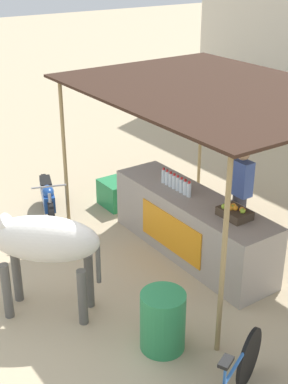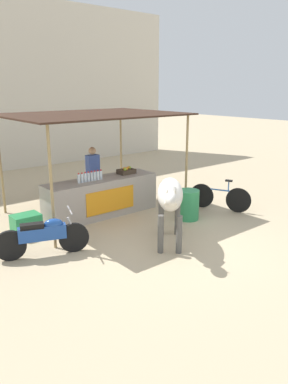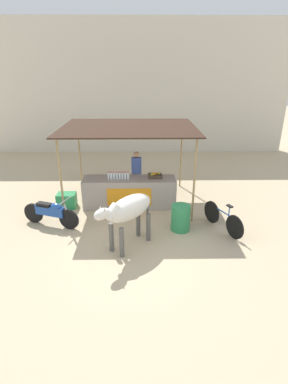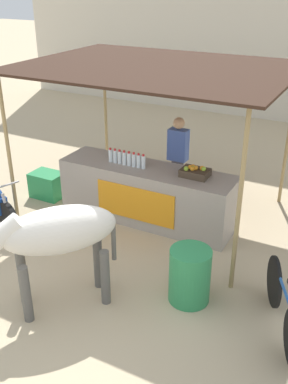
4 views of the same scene
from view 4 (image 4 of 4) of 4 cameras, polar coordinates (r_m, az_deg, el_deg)
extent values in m
plane|color=tan|center=(6.29, -9.20, -12.08)|extent=(60.00, 60.00, 0.00)
cube|color=#9E9389|center=(7.61, 0.34, -0.24)|extent=(3.00, 0.80, 0.96)
cube|color=orange|center=(7.28, -1.16, -1.50)|extent=(1.40, 0.02, 0.58)
cube|color=#382319|center=(7.21, 1.53, 15.60)|extent=(4.20, 3.20, 0.04)
cylinder|color=#997F51|center=(7.49, -16.81, 4.78)|extent=(0.06, 0.06, 2.54)
cylinder|color=#997F51|center=(5.69, 12.01, -1.51)|extent=(0.06, 0.06, 2.54)
cylinder|color=#997F51|center=(9.63, -4.93, 10.41)|extent=(0.06, 0.06, 2.54)
cylinder|color=#997F51|center=(8.30, 17.86, 6.68)|extent=(0.06, 0.06, 2.54)
cylinder|color=silver|center=(7.63, -4.27, 4.62)|extent=(0.07, 0.07, 0.22)
cylinder|color=red|center=(7.59, -4.30, 5.50)|extent=(0.04, 0.04, 0.03)
cylinder|color=silver|center=(7.59, -3.69, 4.51)|extent=(0.07, 0.07, 0.22)
cylinder|color=red|center=(7.54, -3.72, 5.39)|extent=(0.04, 0.04, 0.03)
cylinder|color=silver|center=(7.54, -3.10, 4.40)|extent=(0.07, 0.07, 0.22)
cylinder|color=red|center=(7.50, -3.13, 5.28)|extent=(0.04, 0.04, 0.03)
cylinder|color=silver|center=(7.50, -2.51, 4.28)|extent=(0.07, 0.07, 0.22)
cylinder|color=red|center=(7.46, -2.53, 5.17)|extent=(0.04, 0.04, 0.03)
cylinder|color=silver|center=(7.46, -1.91, 4.16)|extent=(0.07, 0.07, 0.22)
cylinder|color=red|center=(7.41, -1.93, 5.06)|extent=(0.04, 0.04, 0.03)
cylinder|color=silver|center=(7.42, -1.31, 4.04)|extent=(0.07, 0.07, 0.22)
cylinder|color=red|center=(7.37, -1.32, 4.94)|extent=(0.04, 0.04, 0.03)
cylinder|color=silver|center=(7.38, -0.69, 3.92)|extent=(0.07, 0.07, 0.22)
cylinder|color=red|center=(7.33, -0.70, 4.83)|extent=(0.04, 0.04, 0.03)
cylinder|color=silver|center=(7.34, -0.07, 3.80)|extent=(0.07, 0.07, 0.22)
cylinder|color=red|center=(7.29, -0.08, 4.71)|extent=(0.04, 0.04, 0.03)
cube|color=#3F3326|center=(7.11, 6.50, 2.44)|extent=(0.44, 0.32, 0.12)
sphere|color=#8CB22D|center=(7.03, 5.38, 2.98)|extent=(0.08, 0.08, 0.08)
sphere|color=orange|center=(7.08, 7.38, 3.02)|extent=(0.08, 0.08, 0.08)
sphere|color=orange|center=(7.04, 6.15, 2.97)|extent=(0.08, 0.08, 0.08)
sphere|color=orange|center=(7.07, 6.61, 3.05)|extent=(0.08, 0.08, 0.08)
sphere|color=#8CB22D|center=(7.05, 7.59, 2.92)|extent=(0.08, 0.08, 0.08)
sphere|color=orange|center=(7.09, 5.90, 3.14)|extent=(0.08, 0.08, 0.08)
sphere|color=orange|center=(7.06, 7.56, 2.96)|extent=(0.08, 0.08, 0.08)
sphere|color=orange|center=(7.11, 6.22, 3.22)|extent=(0.08, 0.08, 0.08)
sphere|color=#8CB22D|center=(7.06, 6.21, 3.04)|extent=(0.08, 0.08, 0.08)
cylinder|color=#383842|center=(8.15, 4.20, 1.24)|extent=(0.22, 0.22, 0.88)
cube|color=#3F59A5|center=(7.87, 4.36, 6.00)|extent=(0.34, 0.20, 0.56)
sphere|color=tan|center=(7.75, 4.46, 8.71)|extent=(0.20, 0.20, 0.20)
cube|color=#268C4C|center=(8.69, -12.13, 0.90)|extent=(0.60, 0.44, 0.48)
cylinder|color=#2D8C51|center=(5.86, 5.83, -10.49)|extent=(0.54, 0.54, 0.75)
ellipsoid|color=silver|center=(5.48, -10.69, -4.78)|extent=(1.33, 1.38, 0.60)
cylinder|color=#575551|center=(5.68, -14.75, -12.44)|extent=(0.12, 0.12, 0.78)
cylinder|color=#575551|center=(5.98, -15.14, -10.36)|extent=(0.12, 0.12, 0.78)
cylinder|color=#575551|center=(5.79, -4.95, -10.75)|extent=(0.12, 0.12, 0.78)
cylinder|color=#575551|center=(6.07, -5.86, -8.80)|extent=(0.12, 0.12, 0.78)
cylinder|color=silver|center=(5.39, -17.02, -4.79)|extent=(0.48, 0.49, 0.41)
cylinder|color=#575551|center=(5.73, -3.89, -6.02)|extent=(0.06, 0.06, 0.60)
cylinder|color=black|center=(7.49, -16.77, -3.44)|extent=(0.59, 0.28, 0.60)
cylinder|color=#99999E|center=(7.28, -17.53, 0.69)|extent=(0.22, 0.53, 0.03)
cylinder|color=#99999E|center=(7.42, -17.04, -2.03)|extent=(0.21, 0.12, 0.49)
cylinder|color=black|center=(6.03, 16.20, -10.87)|extent=(0.31, 0.62, 0.66)
cylinder|color=#2659A5|center=(5.51, 17.52, -12.12)|extent=(0.38, 0.79, 0.04)
camera|label=1|loc=(2.76, 92.50, 11.02)|focal=50.00mm
camera|label=2|loc=(8.35, -73.75, 2.76)|focal=35.00mm
camera|label=3|loc=(4.16, -109.97, -2.99)|focal=28.00mm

